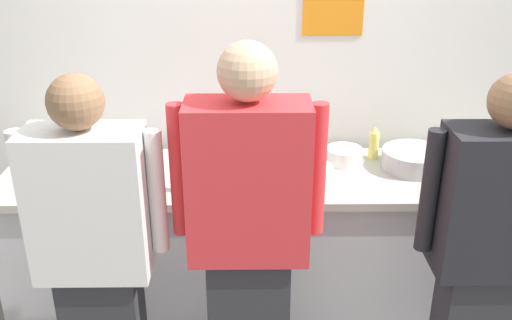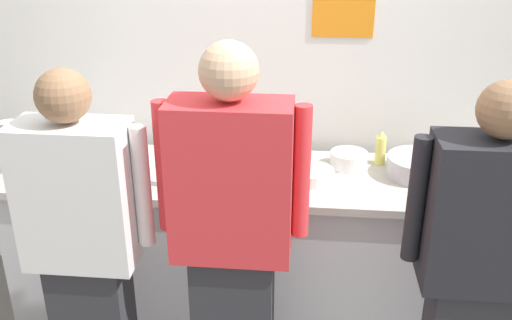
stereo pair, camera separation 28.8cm
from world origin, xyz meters
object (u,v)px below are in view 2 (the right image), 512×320
at_px(chef_near_left, 84,245).
at_px(plate_stack_rear, 312,175).
at_px(chef_center, 232,236).
at_px(mixing_bowl_steel, 420,166).
at_px(squeeze_bottle_primary, 381,148).
at_px(sheet_tray, 142,167).
at_px(ramekin_yellow_sauce, 497,177).
at_px(chef_far_right, 478,267).
at_px(ramekin_orange_sauce, 258,180).
at_px(deli_cup, 211,167).
at_px(chefs_knife, 257,164).
at_px(squeeze_bottle_secondary, 476,184).
at_px(plate_stack_front, 349,159).

relative_size(chef_near_left, plate_stack_rear, 7.26).
distance_m(chef_center, mixing_bowl_steel, 1.14).
bearing_deg(plate_stack_rear, chef_center, -117.85).
xyz_separation_m(plate_stack_rear, squeeze_bottle_primary, (0.36, 0.24, 0.06)).
xyz_separation_m(sheet_tray, ramekin_yellow_sauce, (1.83, 0.03, 0.01)).
relative_size(sheet_tray, ramekin_yellow_sauce, 5.53).
relative_size(chef_far_right, ramekin_orange_sauce, 20.06).
bearing_deg(squeeze_bottle_primary, deli_cup, -165.14).
height_order(chef_center, ramekin_yellow_sauce, chef_center).
bearing_deg(plate_stack_rear, ramekin_orange_sauce, -164.97).
bearing_deg(sheet_tray, chef_far_right, -24.53).
distance_m(sheet_tray, deli_cup, 0.38).
distance_m(sheet_tray, chefs_knife, 0.61).
distance_m(chef_far_right, squeeze_bottle_secondary, 0.54).
height_order(chef_near_left, plate_stack_front, chef_near_left).
bearing_deg(squeeze_bottle_primary, ramekin_yellow_sauce, -15.97).
bearing_deg(sheet_tray, squeeze_bottle_primary, 8.80).
xyz_separation_m(chef_center, squeeze_bottle_secondary, (1.09, 0.47, 0.06)).
bearing_deg(sheet_tray, plate_stack_rear, -3.11).
distance_m(chef_far_right, deli_cup, 1.36).
bearing_deg(squeeze_bottle_primary, plate_stack_rear, -146.10).
height_order(plate_stack_front, plate_stack_rear, plate_stack_front).
bearing_deg(mixing_bowl_steel, squeeze_bottle_primary, 144.39).
bearing_deg(sheet_tray, ramekin_yellow_sauce, 1.00).
xyz_separation_m(chef_center, mixing_bowl_steel, (0.88, 0.72, 0.03)).
xyz_separation_m(chef_near_left, ramekin_yellow_sauce, (1.88, 0.74, 0.06)).
xyz_separation_m(chef_center, ramekin_orange_sauce, (0.06, 0.54, -0.00)).
distance_m(chef_far_right, plate_stack_front, 0.97).
bearing_deg(mixing_bowl_steel, chef_center, -140.49).
xyz_separation_m(chef_center, deli_cup, (-0.19, 0.63, 0.02)).
height_order(plate_stack_front, deli_cup, deli_cup).
bearing_deg(ramekin_yellow_sauce, plate_stack_rear, -175.06).
height_order(chef_near_left, plate_stack_rear, chef_near_left).
height_order(chef_far_right, mixing_bowl_steel, chef_far_right).
distance_m(plate_stack_rear, sheet_tray, 0.90).
distance_m(deli_cup, chefs_knife, 0.27).
relative_size(ramekin_yellow_sauce, chefs_knife, 0.34).
xyz_separation_m(chef_center, squeeze_bottle_primary, (0.69, 0.86, 0.07)).
xyz_separation_m(squeeze_bottle_secondary, chefs_knife, (-1.06, 0.31, -0.08)).
xyz_separation_m(sheet_tray, squeeze_bottle_primary, (1.26, 0.19, 0.08)).
xyz_separation_m(squeeze_bottle_primary, ramekin_yellow_sauce, (0.57, -0.16, -0.07)).
relative_size(chef_near_left, plate_stack_front, 8.12).
bearing_deg(chef_near_left, ramekin_orange_sauce, 40.51).
xyz_separation_m(chef_far_right, ramekin_yellow_sauce, (0.27, 0.74, 0.06)).
xyz_separation_m(chef_far_right, sheet_tray, (-1.56, 0.71, 0.05)).
distance_m(chef_center, ramekin_orange_sauce, 0.55).
relative_size(plate_stack_front, plate_stack_rear, 0.89).
distance_m(mixing_bowl_steel, deli_cup, 1.07).
height_order(chef_center, squeeze_bottle_primary, chef_center).
relative_size(squeeze_bottle_secondary, deli_cup, 2.01).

